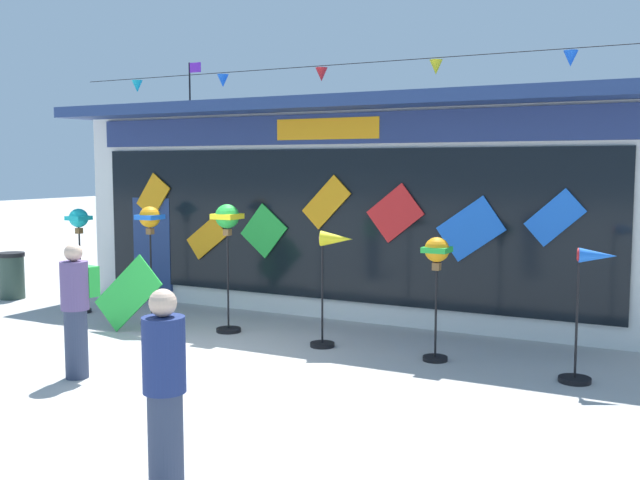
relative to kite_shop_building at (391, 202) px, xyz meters
The scene contains 12 objects.
ground_plane 6.36m from the kite_shop_building, 95.46° to the right, with size 80.00×80.00×0.00m, color #ADAAA5.
kite_shop_building is the anchor object (origin of this frame).
wind_spinner_far_left 6.04m from the kite_shop_building, 133.70° to the right, with size 0.34×0.34×1.87m.
wind_spinner_left 5.13m from the kite_shop_building, 118.04° to the right, with size 0.38×0.38×1.96m.
wind_spinner_center_left 4.52m from the kite_shop_building, 102.07° to the right, with size 0.39×0.39×2.03m.
wind_spinner_center_right 4.72m from the kite_shop_building, 77.92° to the right, with size 0.66×0.36×1.70m.
wind_spinner_right 5.23m from the kite_shop_building, 60.92° to the right, with size 0.34×0.34×1.68m.
wind_spinner_far_right 6.56m from the kite_shop_building, 46.43° to the right, with size 0.64×0.39×1.66m.
person_near_camera 9.75m from the kite_shop_building, 78.14° to the right, with size 0.34×0.34×1.68m.
person_mid_plaza 7.52m from the kite_shop_building, 98.82° to the right, with size 0.34×0.47×1.68m.
trash_bin 7.68m from the kite_shop_building, 148.28° to the right, with size 0.52×0.52×0.92m.
display_kite_on_ground 5.79m from the kite_shop_building, 114.49° to the right, with size 0.62×0.03×1.13m, color green.
Camera 1 is at (6.28, -7.89, 2.63)m, focal length 41.59 mm.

